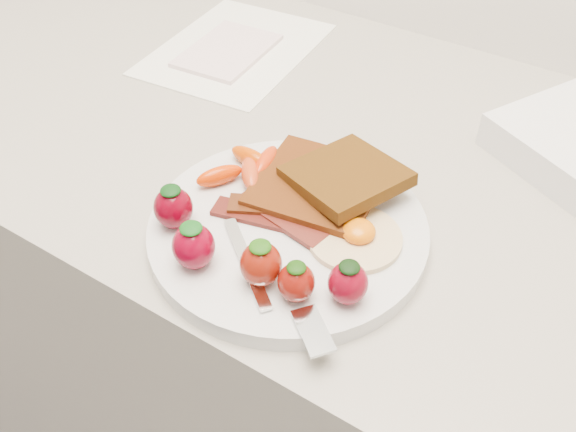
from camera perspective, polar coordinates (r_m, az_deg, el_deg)
The scene contains 11 objects.
counter at distance 1.07m, azimuth 4.79°, elevation -14.11°, with size 2.00×0.60×0.90m, color gray.
plate at distance 0.62m, azimuth -0.00°, elevation -1.28°, with size 0.27×0.27×0.02m, color silver.
toast_lower at distance 0.65m, azimuth 2.68°, elevation 2.68°, with size 0.12×0.12×0.01m, color black.
toast_upper at distance 0.64m, azimuth 5.17°, elevation 3.56°, with size 0.10×0.10×0.01m, color black.
fried_egg at distance 0.60m, azimuth 6.04°, elevation -1.78°, with size 0.11×0.11×0.02m.
bacon_strips at distance 0.62m, azimuth -1.15°, elevation 0.25°, with size 0.12×0.08×0.01m.
baby_carrots at distance 0.67m, azimuth -3.64°, elevation 4.37°, with size 0.07×0.10×0.02m.
strawberries at distance 0.56m, azimuth -4.01°, elevation -3.16°, with size 0.22×0.07×0.05m.
fork at distance 0.55m, azimuth -1.14°, elevation -6.72°, with size 0.16×0.10×0.00m.
paper_sheet at distance 0.93m, azimuth -4.69°, elevation 14.58°, with size 0.19×0.26×0.00m, color white.
notepad at distance 0.92m, azimuth -5.39°, elevation 14.43°, with size 0.10×0.14×0.01m, color silver.
Camera 1 is at (0.24, 1.17, 1.34)m, focal length 40.00 mm.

